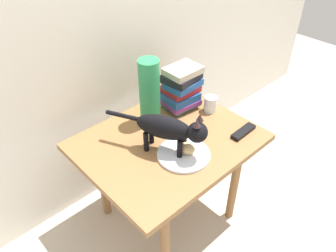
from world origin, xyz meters
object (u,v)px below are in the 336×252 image
(tv_remote, at_px, (243,132))
(green_vase, at_px, (150,91))
(plate, at_px, (184,154))
(book_stack, at_px, (181,88))
(candle_jar, at_px, (210,105))
(bread_roll, at_px, (187,148))
(cat, at_px, (170,129))
(side_table, at_px, (168,150))

(tv_remote, bearing_deg, green_vase, 120.43)
(plate, xyz_separation_m, book_stack, (0.26, 0.29, 0.11))
(tv_remote, bearing_deg, candle_jar, 81.35)
(bread_roll, relative_size, cat, 0.18)
(side_table, xyz_separation_m, tv_remote, (0.30, -0.22, 0.08))
(plate, height_order, bread_roll, bread_roll)
(plate, height_order, book_stack, book_stack)
(bread_roll, height_order, tv_remote, bread_roll)
(cat, relative_size, tv_remote, 2.93)
(side_table, bearing_deg, bread_roll, -95.45)
(bread_roll, distance_m, cat, 0.12)
(bread_roll, xyz_separation_m, book_stack, (0.25, 0.29, 0.08))
(side_table, distance_m, book_stack, 0.34)
(cat, relative_size, candle_jar, 5.17)
(book_stack, bearing_deg, tv_remote, -80.41)
(plate, relative_size, candle_jar, 2.82)
(book_stack, xyz_separation_m, candle_jar, (0.09, -0.13, -0.08))
(book_stack, relative_size, tv_remote, 1.58)
(green_vase, xyz_separation_m, candle_jar, (0.28, -0.16, -0.13))
(book_stack, bearing_deg, green_vase, 171.12)
(side_table, bearing_deg, plate, -101.50)
(green_vase, height_order, candle_jar, green_vase)
(bread_roll, height_order, cat, cat)
(plate, distance_m, bread_roll, 0.04)
(book_stack, xyz_separation_m, tv_remote, (0.06, -0.37, -0.11))
(plate, bearing_deg, green_vase, 76.79)
(plate, distance_m, green_vase, 0.36)
(plate, relative_size, bread_roll, 3.00)
(green_vase, bearing_deg, plate, -103.21)
(bread_roll, bearing_deg, tv_remote, -14.46)
(tv_remote, bearing_deg, bread_roll, 163.62)
(side_table, bearing_deg, green_vase, 75.57)
(side_table, bearing_deg, candle_jar, 4.13)
(green_vase, distance_m, tv_remote, 0.50)
(side_table, distance_m, tv_remote, 0.38)
(plate, bearing_deg, side_table, 78.50)
(green_vase, xyz_separation_m, tv_remote, (0.25, -0.40, -0.16))
(side_table, relative_size, bread_roll, 10.26)
(side_table, relative_size, book_stack, 3.46)
(plate, height_order, cat, cat)
(cat, xyz_separation_m, tv_remote, (0.35, -0.15, -0.12))
(book_stack, bearing_deg, plate, -132.86)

